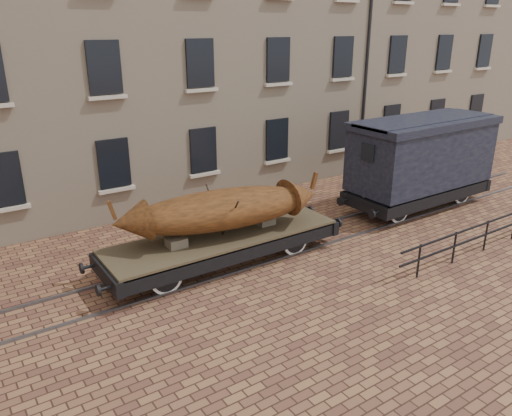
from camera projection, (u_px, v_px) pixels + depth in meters
ground at (254, 255)px, 15.44m from camera, size 90.00×90.00×0.00m
warehouse_cream at (185, 18)px, 22.39m from camera, size 40.00×10.19×14.00m
rail_track at (254, 254)px, 15.43m from camera, size 30.00×1.52×0.06m
flatcar_wagon at (223, 240)px, 14.62m from camera, size 7.91×2.14×1.19m
iron_boat at (222, 209)px, 14.28m from camera, size 6.29×2.54×1.52m
goods_van at (422, 153)px, 18.71m from camera, size 6.73×2.45×3.48m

